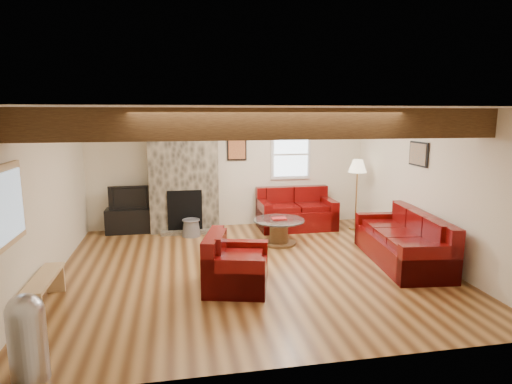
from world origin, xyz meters
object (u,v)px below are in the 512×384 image
Objects in this scene: floor_lamp at (357,170)px; loveseat at (296,209)px; coffee_table at (279,232)px; armchair_red at (237,261)px; sofa_three at (402,238)px; tv_cabinet at (132,220)px; television at (130,197)px.

loveseat is at bearing 166.62° from floor_lamp.
floor_lamp is at bearing 22.21° from coffee_table.
armchair_red is at bearing -120.36° from loveseat.
sofa_three reaches higher than armchair_red.
television reaches higher than tv_cabinet.
loveseat is 3.47m from tv_cabinet.
armchair_red is 0.99× the size of coffee_table.
floor_lamp reaches higher than tv_cabinet.
armchair_red is at bearing -72.93° from sofa_three.
sofa_three is 1.43× the size of floor_lamp.
television is at bearing 154.30° from coffee_table.
floor_lamp reaches higher than television.
television is at bearing 0.00° from tv_cabinet.
floor_lamp is at bearing -176.95° from sofa_three.
loveseat is 3.48m from television.
armchair_red is 0.95× the size of tv_cabinet.
tv_cabinet is at bearing -114.49° from sofa_three.
coffee_table is at bearing -121.48° from loveseat.
floor_lamp is (4.68, -0.59, 1.02)m from tv_cabinet.
floor_lamp reaches higher than coffee_table.
loveseat is at bearing -15.75° from armchair_red.
sofa_three is 2.88m from armchair_red.
television reaches higher than loveseat.
television is at bearing 42.58° from armchair_red.
coffee_table and tv_cabinet have the same top height.
sofa_three is at bearing -30.53° from television.
sofa_three is 5.31m from tv_cabinet.
sofa_three is 2.28m from floor_lamp.
loveseat is (-1.12, 2.40, 0.01)m from sofa_three.
armchair_red is at bearing -137.86° from floor_lamp.
floor_lamp is (1.23, -0.29, 0.85)m from loveseat.
loveseat reaches higher than armchair_red.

